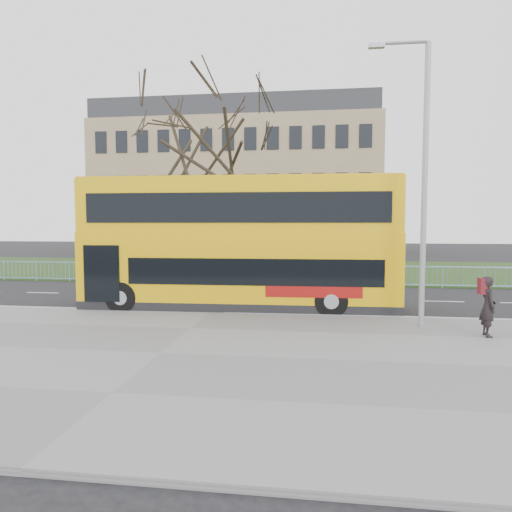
{
  "coord_description": "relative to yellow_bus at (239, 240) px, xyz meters",
  "views": [
    {
      "loc": [
        3.73,
        -17.17,
        3.24
      ],
      "look_at": [
        1.3,
        1.0,
        1.93
      ],
      "focal_mm": 32.0,
      "sensor_mm": 36.0,
      "label": 1
    }
  ],
  "objects": [
    {
      "name": "pedestrian",
      "position": [
        7.6,
        -3.72,
        -1.65
      ],
      "size": [
        0.41,
        0.61,
        1.67
      ],
      "primitive_type": "imported",
      "rotation": [
        0.0,
        0.0,
        1.58
      ],
      "color": "black",
      "rests_on": "pavement"
    },
    {
      "name": "kerb",
      "position": [
        -0.83,
        -1.28,
        -2.53
      ],
      "size": [
        80.0,
        0.2,
        0.14
      ],
      "primitive_type": "cube",
      "color": "#99999B",
      "rests_on": "ground"
    },
    {
      "name": "bare_tree",
      "position": [
        -3.83,
        10.27,
        4.04
      ],
      "size": [
        9.19,
        9.19,
        13.12
      ],
      "primitive_type": null,
      "color": "black",
      "rests_on": "grass_verge"
    },
    {
      "name": "ground",
      "position": [
        -0.83,
        0.27,
        -2.6
      ],
      "size": [
        120.0,
        120.0,
        0.0
      ],
      "primitive_type": "plane",
      "color": "black",
      "rests_on": "ground"
    },
    {
      "name": "pavement",
      "position": [
        -0.83,
        -6.48,
        -2.54
      ],
      "size": [
        80.0,
        10.5,
        0.12
      ],
      "primitive_type": "cube",
      "color": "slate",
      "rests_on": "ground"
    },
    {
      "name": "civic_building",
      "position": [
        -5.83,
        35.27,
        4.4
      ],
      "size": [
        30.0,
        15.0,
        14.0
      ],
      "primitive_type": "cube",
      "color": "#8D7659",
      "rests_on": "ground"
    },
    {
      "name": "guard_railing",
      "position": [
        -0.83,
        6.87,
        -2.05
      ],
      "size": [
        40.0,
        0.12,
        1.1
      ],
      "primitive_type": null,
      "color": "#719CC9",
      "rests_on": "ground"
    },
    {
      "name": "street_lamp",
      "position": [
        5.95,
        -2.71,
        2.15
      ],
      "size": [
        1.79,
        0.19,
        8.46
      ],
      "rotation": [
        0.0,
        0.0,
        0.01
      ],
      "color": "#94969C",
      "rests_on": "pavement"
    },
    {
      "name": "grass_verge",
      "position": [
        -0.83,
        14.57,
        -2.56
      ],
      "size": [
        80.0,
        15.4,
        0.08
      ],
      "primitive_type": "cube",
      "color": "#1D3312",
      "rests_on": "ground"
    },
    {
      "name": "yellow_bus",
      "position": [
        0.0,
        0.0,
        0.0
      ],
      "size": [
        11.66,
        3.09,
        4.86
      ],
      "rotation": [
        0.0,
        0.0,
        0.03
      ],
      "color": "#DEA809",
      "rests_on": "ground"
    }
  ]
}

